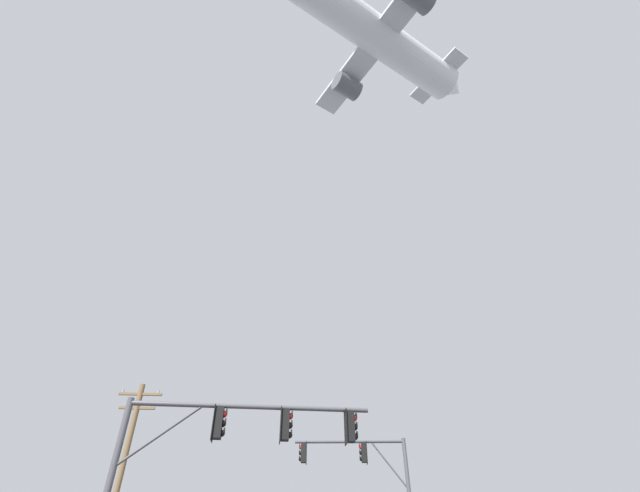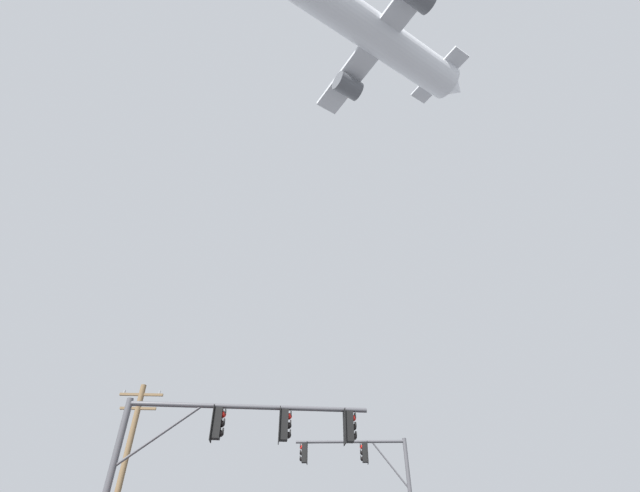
% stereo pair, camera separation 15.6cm
% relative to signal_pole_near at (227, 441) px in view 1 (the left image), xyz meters
% --- Properties ---
extents(signal_pole_near, '(7.57, 0.62, 5.55)m').
position_rel_signal_pole_near_xyz_m(signal_pole_near, '(0.00, 0.00, 0.00)').
color(signal_pole_near, '#4C4C51').
rests_on(signal_pole_near, ground).
extents(signal_pole_far, '(5.67, 0.78, 6.62)m').
position_rel_signal_pole_near_xyz_m(signal_pole_far, '(5.90, 9.49, 0.58)').
color(signal_pole_far, '#4C4C51').
rests_on(signal_pole_far, ground).
extents(utility_pole, '(2.20, 0.28, 8.99)m').
position_rel_signal_pole_near_xyz_m(utility_pole, '(-5.91, 9.03, 0.43)').
color(utility_pole, brown).
rests_on(utility_pole, ground).
extents(airplane, '(28.51, 22.01, 8.36)m').
position_rel_signal_pole_near_xyz_m(airplane, '(10.20, 12.05, 48.95)').
color(airplane, white).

